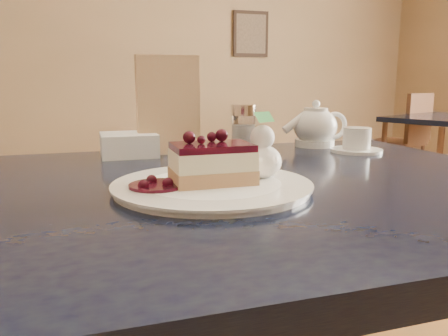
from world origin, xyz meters
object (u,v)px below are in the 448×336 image
object	(u,v)px
dessert_plate	(212,186)
cheesecake_slice	(212,164)
tea_set	(323,130)
bg_table_far_right	(447,198)
main_table	(204,229)

from	to	relation	value
dessert_plate	cheesecake_slice	world-z (taller)	cheesecake_slice
tea_set	bg_table_far_right	distance (m)	2.88
main_table	dessert_plate	xyz separation A→B (m)	(0.00, -0.05, 0.09)
dessert_plate	tea_set	size ratio (longest dim) A/B	1.30
cheesecake_slice	tea_set	world-z (taller)	tea_set
main_table	tea_set	xyz separation A→B (m)	(0.42, 0.33, 0.13)
main_table	dessert_plate	size ratio (longest dim) A/B	4.14
cheesecake_slice	bg_table_far_right	size ratio (longest dim) A/B	0.07
cheesecake_slice	tea_set	size ratio (longest dim) A/B	0.54
dessert_plate	tea_set	bearing A→B (deg)	42.95
cheesecake_slice	main_table	bearing A→B (deg)	90.00
main_table	cheesecake_slice	bearing A→B (deg)	-90.00
tea_set	bg_table_far_right	size ratio (longest dim) A/B	0.14
main_table	bg_table_far_right	bearing A→B (deg)	37.82
cheesecake_slice	bg_table_far_right	bearing A→B (deg)	38.56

